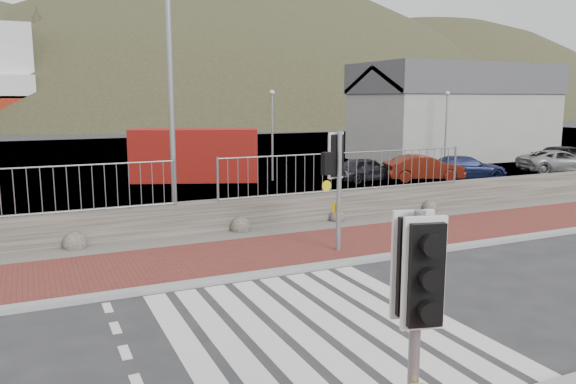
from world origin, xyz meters
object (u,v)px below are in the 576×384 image
car_b (424,168)px  car_a (366,169)px  streetlight (175,54)px  car_e (566,157)px  traffic_signal_far (338,165)px  car_c (466,168)px  car_d (559,161)px  traffic_signal_near (417,292)px  shipping_container (196,154)px

car_b → car_a: bearing=87.2°
streetlight → car_e: streetlight is taller
traffic_signal_far → car_a: 12.37m
car_c → car_d: (6.14, -0.02, 0.02)m
traffic_signal_near → car_e: traffic_signal_near is taller
car_a → car_e: size_ratio=0.84×
traffic_signal_far → streetlight: (-2.83, 4.21, 2.80)m
car_a → car_d: 10.80m
traffic_signal_near → car_e: (22.87, 16.88, -1.34)m
car_c → car_e: size_ratio=0.98×
traffic_signal_far → car_a: bearing=-133.8°
streetlight → shipping_container: streetlight is taller
traffic_signal_near → car_a: 20.61m
shipping_container → car_a: (6.90, -3.75, -0.63)m
streetlight → car_e: bearing=3.6°
traffic_signal_far → shipping_container: size_ratio=0.52×
streetlight → car_a: streetlight is taller
shipping_container → car_d: shipping_container is taller
shipping_container → car_e: size_ratio=1.47×
traffic_signal_far → car_b: 13.38m
car_b → car_c: (2.04, -0.52, -0.04)m
traffic_signal_near → streetlight: bearing=101.7°
traffic_signal_far → car_a: (7.20, 9.93, -1.61)m
streetlight → car_d: bearing=2.4°
traffic_signal_near → car_c: traffic_signal_near is taller
streetlight → car_a: (10.03, 5.73, -4.41)m
traffic_signal_near → car_e: size_ratio=0.71×
traffic_signal_near → traffic_signal_far: (3.53, 7.61, 0.17)m
car_a → car_d: (10.71, -1.43, 0.01)m
car_b → car_c: 2.10m
traffic_signal_near → streetlight: 12.20m
traffic_signal_far → car_a: size_ratio=0.92×
shipping_container → car_d: bearing=4.8°
car_c → car_d: bearing=-70.5°
shipping_container → car_a: 7.88m
car_d → car_e: car_e is taller
car_a → car_d: car_d is taller
car_b → car_d: size_ratio=0.88×
car_c → streetlight: bearing=126.2°
traffic_signal_far → streetlight: 5.79m
traffic_signal_near → car_b: 21.33m
car_d → car_e: (1.43, 0.77, 0.09)m
car_a → car_c: 4.78m
streetlight → car_e: 23.15m
traffic_signal_far → car_b: (9.73, 9.05, -1.58)m
streetlight → car_b: 14.16m
traffic_signal_far → car_b: traffic_signal_far is taller
car_b → car_c: car_b is taller
streetlight → car_d: (20.74, 4.30, -4.40)m
car_a → car_e: (12.14, -0.66, 0.11)m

